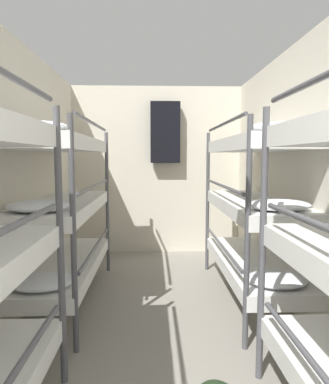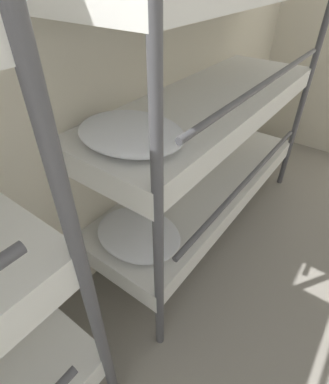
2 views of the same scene
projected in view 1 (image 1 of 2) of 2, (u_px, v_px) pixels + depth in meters
The scene contains 4 objects.
wall_back at pixel (157, 171), 5.28m from camera, with size 2.67×0.06×2.54m.
bunk_stack_left_far at pixel (62, 207), 3.36m from camera, with size 0.65×1.93×1.82m.
bunk_stack_right_far at pixel (254, 206), 3.42m from camera, with size 0.65×1.93×1.82m.
hanging_coat at pixel (165, 132), 5.08m from camera, with size 0.44×0.12×0.90m.
Camera 1 is at (-0.06, 0.31, 1.47)m, focal length 32.00 mm.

